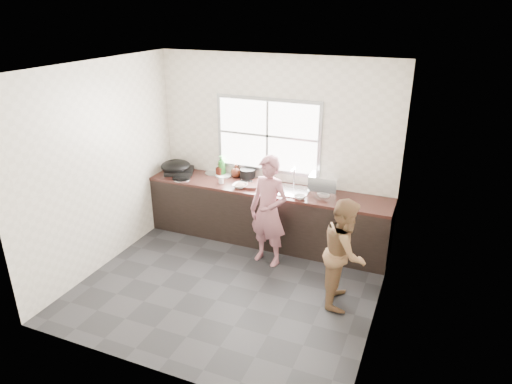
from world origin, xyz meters
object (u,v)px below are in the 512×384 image
at_px(bottle_brown_tall, 220,170).
at_px(pot_lid_right, 213,173).
at_px(bottle_brown_short, 236,171).
at_px(bowl_held, 300,197).
at_px(plate_food, 223,176).
at_px(dish_rack, 324,185).
at_px(black_pot, 248,174).
at_px(burner, 179,170).
at_px(pot_lid_left, 182,179).
at_px(bowl_mince, 240,186).
at_px(woman, 269,215).
at_px(wok, 176,166).
at_px(glass_jar, 221,180).
at_px(bottle_green, 222,165).
at_px(bowl_crabs, 325,194).
at_px(person_side, 345,252).
at_px(cutting_board, 252,184).

xyz_separation_m(bottle_brown_tall, pot_lid_right, (-0.14, 0.04, -0.08)).
bearing_deg(bottle_brown_short, bowl_held, -20.80).
bearing_deg(plate_food, dish_rack, -5.33).
distance_m(black_pot, burner, 1.13).
relative_size(plate_food, pot_lid_left, 0.86).
xyz_separation_m(plate_food, dish_rack, (1.62, -0.15, 0.14)).
height_order(bowl_mince, burner, burner).
bearing_deg(pot_lid_right, burner, -164.35).
height_order(woman, bottle_brown_short, woman).
relative_size(bowl_held, wok, 0.43).
relative_size(bottle_brown_tall, burner, 0.40).
relative_size(bowl_held, burner, 0.45).
bearing_deg(bowl_mince, wok, 175.13).
xyz_separation_m(woman, burner, (-1.75, 0.64, 0.18)).
bearing_deg(glass_jar, bottle_brown_short, 75.12).
height_order(bottle_green, bottle_brown_tall, bottle_green).
bearing_deg(dish_rack, burner, 177.04).
relative_size(black_pot, pot_lid_right, 0.93).
xyz_separation_m(bowl_crabs, bottle_green, (-1.70, 0.24, 0.12)).
bearing_deg(wok, pot_lid_left, -37.57).
bearing_deg(dish_rack, pot_lid_right, 172.18).
distance_m(bowl_crabs, wok, 2.35).
bearing_deg(bottle_brown_short, dish_rack, -7.75).
xyz_separation_m(person_side, bowl_held, (-0.82, 0.86, 0.23)).
bearing_deg(bowl_crabs, dish_rack, 123.84).
bearing_deg(pot_lid_left, bottle_brown_short, 29.34).
bearing_deg(burner, glass_jar, -12.76).
xyz_separation_m(woman, glass_jar, (-0.93, 0.45, 0.20)).
xyz_separation_m(bowl_held, glass_jar, (-1.25, 0.11, 0.02)).
bearing_deg(woman, bottle_brown_short, 149.66).
distance_m(bottle_brown_short, burner, 0.93).
relative_size(plate_food, burner, 0.56).
height_order(dish_rack, pot_lid_left, dish_rack).
xyz_separation_m(bowl_mince, burner, (-1.15, 0.23, 0.01)).
bearing_deg(bowl_crabs, glass_jar, -176.43).
bearing_deg(pot_lid_right, pot_lid_left, -128.50).
bearing_deg(dish_rack, glass_jar, -176.54).
bearing_deg(wok, burner, 98.92).
bearing_deg(bottle_brown_tall, wok, -159.41).
height_order(cutting_board, plate_food, cutting_board).
height_order(bowl_crabs, bowl_held, bowl_crabs).
distance_m(bottle_green, glass_jar, 0.38).
bearing_deg(pot_lid_left, glass_jar, 6.68).
relative_size(plate_food, dish_rack, 0.62).
bearing_deg(glass_jar, black_pot, 44.15).
distance_m(bottle_brown_tall, pot_lid_right, 0.16).
bearing_deg(wok, bottle_brown_short, 16.98).
xyz_separation_m(bottle_green, pot_lid_right, (-0.16, 0.00, -0.15)).
xyz_separation_m(bowl_held, plate_food, (-1.35, 0.40, -0.02)).
relative_size(black_pot, bottle_brown_short, 1.21).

